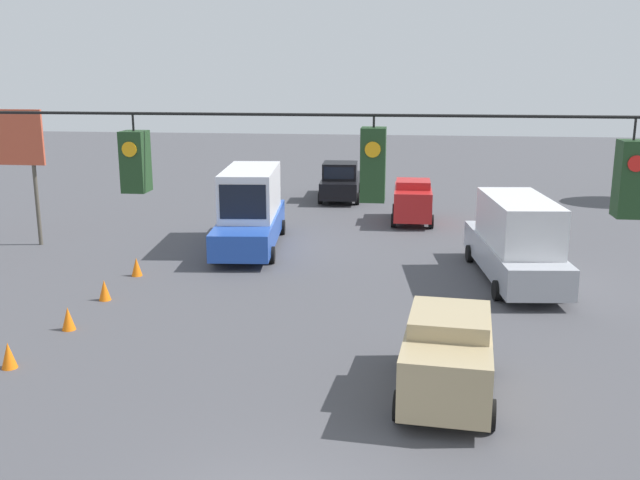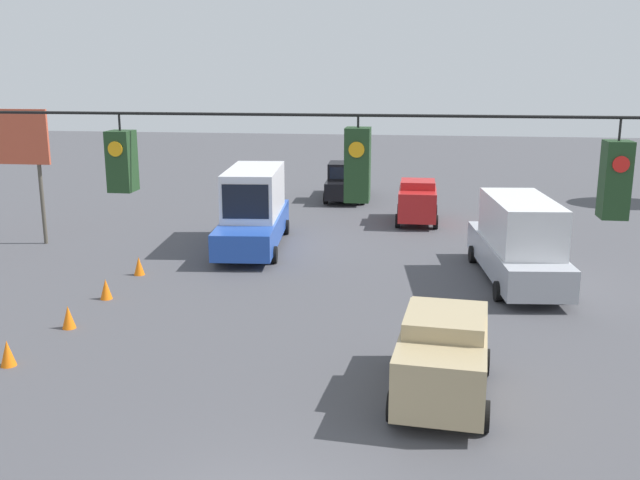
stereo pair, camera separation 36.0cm
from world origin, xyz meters
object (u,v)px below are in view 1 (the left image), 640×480
object	(u,v)px
traffic_cone_third	(68,319)
box_truck_blue_withflow_far	(251,209)
box_truck_silver_oncoming_far	(516,240)
sedan_tan_crossing_near	(448,352)
roadside_billboard	(5,148)
traffic_cone_fourth	(104,290)
overhead_signal_span	(256,255)
sedan_red_oncoming_deep	(413,201)
pickup_truck_black_withflow_deep	(340,182)
traffic_cone_second	(9,355)
traffic_cone_fifth	(137,267)

from	to	relation	value
traffic_cone_third	box_truck_blue_withflow_far	bearing A→B (deg)	-106.65
traffic_cone_third	box_truck_silver_oncoming_far	bearing A→B (deg)	-153.97
box_truck_blue_withflow_far	box_truck_silver_oncoming_far	distance (m)	10.67
sedan_tan_crossing_near	traffic_cone_third	bearing A→B (deg)	-15.76
roadside_billboard	box_truck_blue_withflow_far	bearing A→B (deg)	-175.62
box_truck_silver_oncoming_far	traffic_cone_third	xyz separation A→B (m)	(13.02, 6.36, -1.11)
box_truck_blue_withflow_far	roadside_billboard	world-z (taller)	roadside_billboard
traffic_cone_fourth	roadside_billboard	size ratio (longest dim) A/B	0.12
box_truck_blue_withflow_far	traffic_cone_third	size ratio (longest dim) A/B	11.53
box_truck_silver_oncoming_far	box_truck_blue_withflow_far	bearing A→B (deg)	-20.39
box_truck_silver_oncoming_far	overhead_signal_span	bearing A→B (deg)	68.82
overhead_signal_span	box_truck_blue_withflow_far	xyz separation A→B (m)	(4.21, -18.66, -3.07)
overhead_signal_span	roadside_billboard	bearing A→B (deg)	-51.76
sedan_red_oncoming_deep	overhead_signal_span	bearing A→B (deg)	84.39
pickup_truck_black_withflow_deep	box_truck_blue_withflow_far	bearing A→B (deg)	76.91
sedan_red_oncoming_deep	traffic_cone_second	bearing A→B (deg)	61.74
sedan_tan_crossing_near	box_truck_blue_withflow_far	bearing A→B (deg)	-60.80
sedan_red_oncoming_deep	traffic_cone_third	bearing A→B (deg)	58.43
sedan_red_oncoming_deep	box_truck_blue_withflow_far	distance (m)	8.63
pickup_truck_black_withflow_deep	traffic_cone_fourth	world-z (taller)	pickup_truck_black_withflow_deep
box_truck_silver_oncoming_far	traffic_cone_second	size ratio (longest dim) A/B	11.08
traffic_cone_third	sedan_tan_crossing_near	bearing A→B (deg)	164.24
traffic_cone_fifth	overhead_signal_span	bearing A→B (deg)	117.61
box_truck_blue_withflow_far	box_truck_silver_oncoming_far	bearing A→B (deg)	159.61
box_truck_silver_oncoming_far	roadside_billboard	world-z (taller)	roadside_billboard
pickup_truck_black_withflow_deep	traffic_cone_fourth	xyz separation A→B (m)	(5.72, 18.75, -0.65)
overhead_signal_span	traffic_cone_fourth	bearing A→B (deg)	-56.95
box_truck_blue_withflow_far	pickup_truck_black_withflow_deep	distance (m)	11.63
roadside_billboard	box_truck_silver_oncoming_far	bearing A→B (deg)	171.54
traffic_cone_fourth	roadside_billboard	bearing A→B (deg)	-44.47
traffic_cone_second	box_truck_blue_withflow_far	bearing A→B (deg)	-104.28
pickup_truck_black_withflow_deep	traffic_cone_third	size ratio (longest dim) A/B	8.18
overhead_signal_span	box_truck_blue_withflow_far	world-z (taller)	overhead_signal_span
overhead_signal_span	roadside_billboard	xyz separation A→B (m)	(14.11, -17.90, -0.66)
traffic_cone_fourth	box_truck_blue_withflow_far	bearing A→B (deg)	-112.55
sedan_tan_crossing_near	box_truck_silver_oncoming_far	distance (m)	9.66
traffic_cone_third	roadside_billboard	size ratio (longest dim) A/B	0.12
traffic_cone_third	roadside_billboard	xyz separation A→B (m)	(6.88, -9.32, 3.65)
pickup_truck_black_withflow_deep	traffic_cone_third	distance (m)	22.13
box_truck_silver_oncoming_far	traffic_cone_third	size ratio (longest dim) A/B	11.08
overhead_signal_span	roadside_billboard	world-z (taller)	overhead_signal_span
pickup_truck_black_withflow_deep	traffic_cone_fourth	bearing A→B (deg)	73.03
sedan_red_oncoming_deep	sedan_tan_crossing_near	world-z (taller)	sedan_red_oncoming_deep
traffic_cone_third	traffic_cone_fifth	distance (m)	5.37
traffic_cone_second	overhead_signal_span	bearing A→B (deg)	141.54
traffic_cone_fourth	sedan_tan_crossing_near	bearing A→B (deg)	151.86
box_truck_silver_oncoming_far	pickup_truck_black_withflow_deep	bearing A→B (deg)	-63.88
box_truck_blue_withflow_far	traffic_cone_fourth	world-z (taller)	box_truck_blue_withflow_far
traffic_cone_second	sedan_tan_crossing_near	bearing A→B (deg)	178.74
traffic_cone_third	roadside_billboard	world-z (taller)	roadside_billboard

